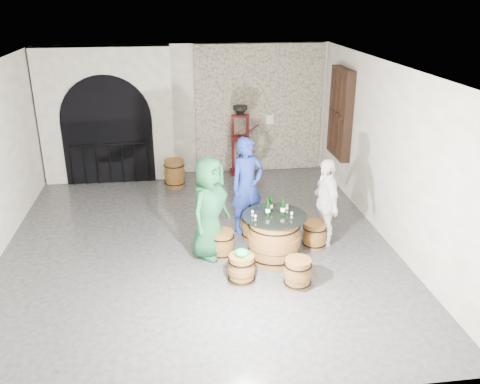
{
  "coord_description": "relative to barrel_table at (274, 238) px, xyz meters",
  "views": [
    {
      "loc": [
        -0.36,
        -8.44,
        4.38
      ],
      "look_at": [
        0.76,
        -0.18,
        1.05
      ],
      "focal_mm": 38.0,
      "sensor_mm": 36.0,
      "label": 1
    }
  ],
  "objects": [
    {
      "name": "person_white",
      "position": [
        1.03,
        0.47,
        0.4
      ],
      "size": [
        0.46,
        0.99,
        1.65
      ],
      "primitive_type": "imported",
      "rotation": [
        0.0,
        0.0,
        -1.51
      ],
      "color": "silver",
      "rests_on": "ground"
    },
    {
      "name": "barrel_stool_near_right",
      "position": [
        0.21,
        -0.89,
        -0.18
      ],
      "size": [
        0.44,
        0.44,
        0.48
      ],
      "color": "brown",
      "rests_on": "ground"
    },
    {
      "name": "wine_bottle_left",
      "position": [
        -0.12,
        0.0,
        0.56
      ],
      "size": [
        0.08,
        0.08,
        0.32
      ],
      "color": "black",
      "rests_on": "barrel_table"
    },
    {
      "name": "wall_back",
      "position": [
        -1.26,
        4.79,
        1.18
      ],
      "size": [
        8.0,
        0.0,
        8.0
      ],
      "primitive_type": "plane",
      "rotation": [
        1.57,
        0.0,
        0.0
      ],
      "color": "silver",
      "rests_on": "ground"
    },
    {
      "name": "tasting_glass_e",
      "position": [
        0.27,
        -0.12,
        0.47
      ],
      "size": [
        0.05,
        0.05,
        0.1
      ],
      "primitive_type": null,
      "color": "#A85D20",
      "rests_on": "barrel_table"
    },
    {
      "name": "arched_opening",
      "position": [
        -3.16,
        4.53,
        1.16
      ],
      "size": [
        3.1,
        0.6,
        3.19
      ],
      "color": "silver",
      "rests_on": "ground"
    },
    {
      "name": "ground",
      "position": [
        -1.26,
        0.79,
        -0.42
      ],
      "size": [
        8.0,
        8.0,
        0.0
      ],
      "primitive_type": "plane",
      "color": "#29292B",
      "rests_on": "ground"
    },
    {
      "name": "barrel_stool_far",
      "position": [
        -0.21,
        0.89,
        -0.18
      ],
      "size": [
        0.44,
        0.44,
        0.48
      ],
      "color": "brown",
      "rests_on": "ground"
    },
    {
      "name": "wall_right",
      "position": [
        2.24,
        0.79,
        1.18
      ],
      "size": [
        0.0,
        8.0,
        8.0
      ],
      "primitive_type": "plane",
      "rotation": [
        1.57,
        0.0,
        -1.57
      ],
      "color": "silver",
      "rests_on": "ground"
    },
    {
      "name": "corking_press",
      "position": [
        0.03,
        4.49,
        0.6
      ],
      "size": [
        0.72,
        0.39,
        1.75
      ],
      "rotation": [
        0.0,
        0.0,
        0.01
      ],
      "color": "#450B0C",
      "rests_on": "ground"
    },
    {
      "name": "side_barrel",
      "position": [
        -1.64,
        3.79,
        -0.09
      ],
      "size": [
        0.5,
        0.5,
        0.66
      ],
      "rotation": [
        0.0,
        0.0,
        0.43
      ],
      "color": "brown",
      "rests_on": "ground"
    },
    {
      "name": "wine_bottle_right",
      "position": [
        -0.04,
        0.17,
        0.56
      ],
      "size": [
        0.08,
        0.08,
        0.32
      ],
      "color": "black",
      "rests_on": "barrel_table"
    },
    {
      "name": "barrel_stool_left",
      "position": [
        -0.88,
        0.25,
        -0.18
      ],
      "size": [
        0.44,
        0.44,
        0.48
      ],
      "color": "brown",
      "rests_on": "ground"
    },
    {
      "name": "stone_facing_panel",
      "position": [
        0.54,
        4.73,
        1.18
      ],
      "size": [
        3.2,
        0.12,
        3.18
      ],
      "primitive_type": "cube",
      "color": "#A29781",
      "rests_on": "ground"
    },
    {
      "name": "control_box",
      "position": [
        0.79,
        4.65,
        0.93
      ],
      "size": [
        0.18,
        0.1,
        0.22
      ],
      "primitive_type": "cube",
      "color": "silver",
      "rests_on": "wall_back"
    },
    {
      "name": "tasting_glass_f",
      "position": [
        -0.37,
        0.04,
        0.47
      ],
      "size": [
        0.05,
        0.05,
        0.1
      ],
      "primitive_type": null,
      "color": "#A85D20",
      "rests_on": "barrel_table"
    },
    {
      "name": "tasting_glass_a",
      "position": [
        -0.35,
        -0.14,
        0.47
      ],
      "size": [
        0.05,
        0.05,
        0.1
      ],
      "primitive_type": null,
      "color": "#A85D20",
      "rests_on": "barrel_table"
    },
    {
      "name": "barrel_stool_right",
      "position": [
        0.83,
        0.38,
        -0.18
      ],
      "size": [
        0.44,
        0.44,
        0.48
      ],
      "color": "brown",
      "rests_on": "ground"
    },
    {
      "name": "tasting_glass_b",
      "position": [
        0.23,
        0.1,
        0.47
      ],
      "size": [
        0.05,
        0.05,
        0.1
      ],
      "primitive_type": null,
      "color": "#A85D20",
      "rests_on": "barrel_table"
    },
    {
      "name": "tasting_glass_c",
      "position": [
        -0.1,
        0.15,
        0.47
      ],
      "size": [
        0.05,
        0.05,
        0.1
      ],
      "primitive_type": null,
      "color": "#A85D20",
      "rests_on": "barrel_table"
    },
    {
      "name": "barrel_table",
      "position": [
        0.0,
        0.0,
        0.0
      ],
      "size": [
        1.1,
        1.1,
        0.84
      ],
      "color": "brown",
      "rests_on": "ground"
    },
    {
      "name": "wine_bottle_center",
      "position": [
        0.14,
        0.01,
        0.56
      ],
      "size": [
        0.08,
        0.08,
        0.32
      ],
      "color": "black",
      "rests_on": "barrel_table"
    },
    {
      "name": "ceiling",
      "position": [
        -1.26,
        0.79,
        2.78
      ],
      "size": [
        8.0,
        8.0,
        0.0
      ],
      "primitive_type": "plane",
      "rotation": [
        3.14,
        0.0,
        0.0
      ],
      "color": "beige",
      "rests_on": "wall_back"
    },
    {
      "name": "person_blue",
      "position": [
        -0.29,
        1.2,
        0.52
      ],
      "size": [
        0.8,
        0.68,
        1.87
      ],
      "primitive_type": "imported",
      "rotation": [
        0.0,
        0.0,
        0.4
      ],
      "color": "navy",
      "rests_on": "ground"
    },
    {
      "name": "barrel_stool_near_left",
      "position": [
        -0.65,
        -0.64,
        -0.18
      ],
      "size": [
        0.44,
        0.44,
        0.48
      ],
      "color": "brown",
      "rests_on": "ground"
    },
    {
      "name": "wall_front",
      "position": [
        -1.26,
        -3.21,
        1.18
      ],
      "size": [
        8.0,
        0.0,
        8.0
      ],
      "primitive_type": "plane",
      "rotation": [
        -1.57,
        0.0,
        0.0
      ],
      "color": "silver",
      "rests_on": "ground"
    },
    {
      "name": "person_green",
      "position": [
        -1.07,
        0.31,
        0.49
      ],
      "size": [
        1.01,
        1.05,
        1.82
      ],
      "primitive_type": "imported",
      "rotation": [
        0.0,
        0.0,
        0.88
      ],
      "color": "#134625",
      "rests_on": "ground"
    },
    {
      "name": "green_cap",
      "position": [
        -0.65,
        -0.64,
        0.11
      ],
      "size": [
        0.26,
        0.22,
        0.12
      ],
      "color": "#0D913E",
      "rests_on": "barrel_stool_near_left"
    },
    {
      "name": "tasting_glass_d",
      "position": [
        0.26,
        0.21,
        0.47
      ],
      "size": [
        0.05,
        0.05,
        0.1
      ],
      "primitive_type": null,
      "color": "#A85D20",
      "rests_on": "barrel_table"
    },
    {
      "name": "shuttered_window",
      "position": [
        2.12,
        3.19,
        1.38
      ],
      "size": [
        0.23,
        1.1,
        2.0
      ],
      "color": "black",
      "rests_on": "wall_right"
    }
  ]
}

